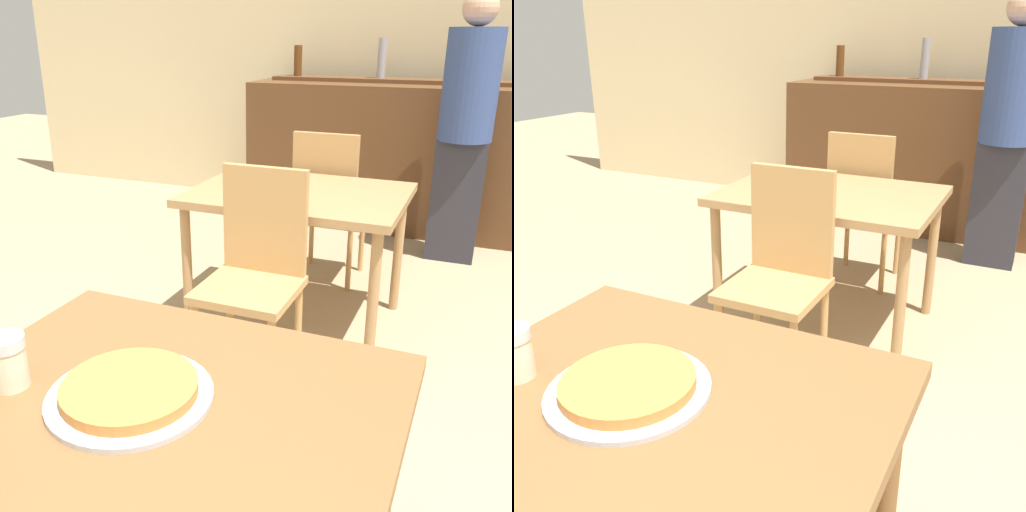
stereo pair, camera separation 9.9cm
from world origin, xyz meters
The scene contains 10 objects.
wall_back centered at (0.00, 4.19, 1.40)m, with size 8.00×0.05×2.80m.
dining_table_near centered at (0.00, 0.00, 0.67)m, with size 0.94×0.72×0.78m.
dining_table_far centered at (-0.33, 1.83, 0.64)m, with size 1.06×0.80×0.72m.
bar_counter centered at (0.00, 3.69, 0.55)m, with size 2.60×0.56×1.11m.
bar_back_shelf centered at (0.03, 3.83, 1.16)m, with size 2.39×0.24×0.33m.
chair_far_side_front centered at (-0.33, 1.27, 0.54)m, with size 0.40×0.40×0.94m.
chair_far_side_back centered at (-0.33, 2.39, 0.54)m, with size 0.40×0.40×0.94m.
pizza_tray centered at (-0.06, -0.03, 0.79)m, with size 0.33×0.33×0.04m.
cheese_shaker centered at (-0.31, -0.09, 0.83)m, with size 0.08×0.08×0.11m.
person_standing centered at (0.36, 3.11, 0.93)m, with size 0.34×0.34×1.71m.
Camera 2 is at (0.63, -0.78, 1.46)m, focal length 40.00 mm.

